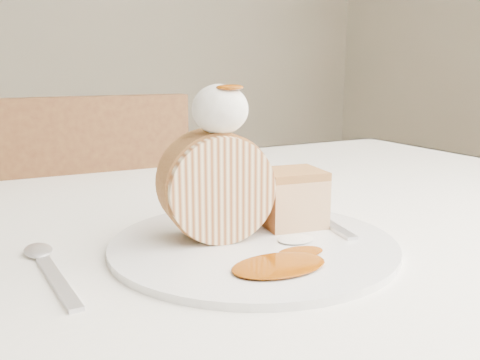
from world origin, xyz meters
TOP-DOWN VIEW (x-y plane):
  - table at (0.00, 0.20)m, footprint 1.40×0.90m
  - chair_far at (-0.06, 0.65)m, footprint 0.43×0.43m
  - plate at (0.03, 0.06)m, footprint 0.33×0.33m
  - roulade_slice at (-0.00, 0.09)m, footprint 0.12×0.07m
  - cake_chunk at (0.09, 0.09)m, footprint 0.07×0.07m
  - whipped_cream at (0.00, 0.09)m, footprint 0.06×0.06m
  - caramel_drizzle at (0.00, 0.08)m, footprint 0.03×0.02m
  - caramel_pool at (0.01, -0.01)m, footprint 0.10×0.07m
  - fork at (0.13, 0.08)m, footprint 0.06×0.17m
  - spoon at (-0.17, 0.06)m, footprint 0.03×0.16m

SIDE VIEW (x-z plane):
  - chair_far at x=-0.06m, z-range 0.06..0.94m
  - table at x=0.00m, z-range 0.29..1.04m
  - spoon at x=-0.17m, z-range 0.75..0.75m
  - plate at x=0.03m, z-range 0.75..0.76m
  - fork at x=0.13m, z-range 0.76..0.76m
  - caramel_pool at x=0.01m, z-range 0.76..0.76m
  - cake_chunk at x=0.09m, z-range 0.76..0.81m
  - roulade_slice at x=0.00m, z-range 0.76..0.87m
  - whipped_cream at x=0.00m, z-range 0.87..0.92m
  - caramel_drizzle at x=0.00m, z-range 0.92..0.92m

